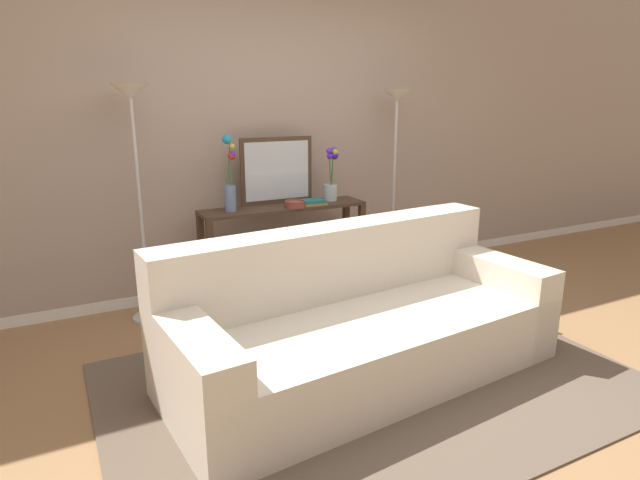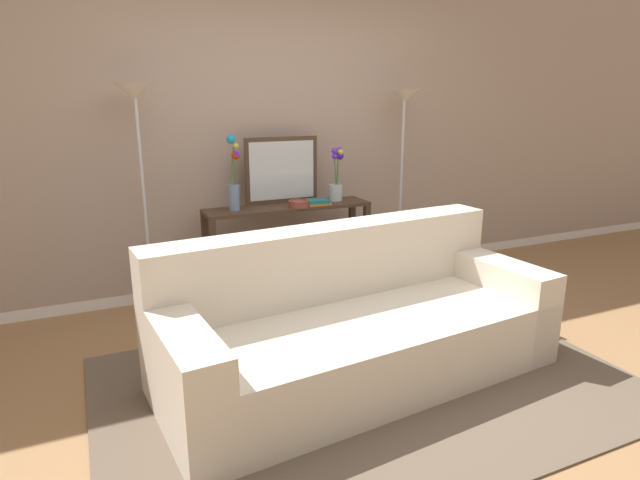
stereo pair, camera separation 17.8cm
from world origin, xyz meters
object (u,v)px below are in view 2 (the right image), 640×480
book_row_under_console (244,296)px  floor_lamp_left (139,137)px  fruit_bowl (299,204)px  book_stack (317,202)px  floor_lamp_right (403,132)px  wall_mirror (282,170)px  console_table (289,234)px  couch (355,327)px  vase_tall_flowers (234,180)px  vase_short_flowers (336,180)px

book_row_under_console → floor_lamp_left: bearing=177.3°
fruit_bowl → book_stack: size_ratio=0.81×
fruit_bowl → book_row_under_console: (-0.46, 0.09, -0.76)m
floor_lamp_right → floor_lamp_left: bearing=180.0°
wall_mirror → fruit_bowl: size_ratio=3.83×
console_table → floor_lamp_right: size_ratio=0.81×
couch → wall_mirror: wall_mirror is taller
vase_tall_flowers → fruit_bowl: (0.51, -0.10, -0.21)m
floor_lamp_left → book_stack: size_ratio=8.56×
floor_lamp_right → vase_tall_flowers: 1.60m
book_stack → wall_mirror: bearing=141.0°
vase_short_flowers → floor_lamp_left: bearing=180.0°
wall_mirror → vase_tall_flowers: 0.46m
vase_short_flowers → fruit_bowl: size_ratio=2.75×
couch → wall_mirror: (0.12, 1.54, 0.76)m
book_stack → book_row_under_console: size_ratio=0.58×
vase_tall_flowers → couch: bearing=-76.9°
fruit_bowl → vase_short_flowers: bearing=17.3°
wall_mirror → book_stack: (0.24, -0.19, -0.25)m
floor_lamp_left → console_table: bearing=-1.8°
wall_mirror → book_row_under_console: (-0.40, -0.13, -1.01)m
couch → book_stack: couch is taller
wall_mirror → book_stack: 0.40m
fruit_bowl → console_table: bearing=122.7°
vase_tall_flowers → fruit_bowl: vase_tall_flowers is taller
vase_tall_flowers → book_stack: size_ratio=2.88×
console_table → vase_tall_flowers: 0.66m
couch → book_row_under_console: bearing=101.5°
console_table → floor_lamp_left: floor_lamp_left is taller
couch → vase_short_flowers: (0.58, 1.44, 0.66)m
console_table → vase_tall_flowers: size_ratio=2.36×
book_row_under_console → floor_lamp_right: bearing=1.3°
wall_mirror → vase_tall_flowers: bearing=-165.0°
floor_lamp_right → wall_mirror: 1.16m
floor_lamp_right → vase_tall_flowers: size_ratio=2.92×
console_table → vase_tall_flowers: bearing=178.8°
floor_lamp_right → vase_tall_flowers: bearing=-179.1°
floor_lamp_right → fruit_bowl: bearing=-173.2°
console_table → floor_lamp_left: 1.40m
console_table → fruit_bowl: size_ratio=8.39×
console_table → floor_lamp_left: size_ratio=0.80×
floor_lamp_left → book_stack: bearing=-4.1°
floor_lamp_right → book_stack: 1.04m
vase_tall_flowers → vase_short_flowers: 0.91m
floor_lamp_left → wall_mirror: (1.13, 0.09, -0.31)m
console_table → floor_lamp_right: 1.38m
console_table → book_stack: book_stack is taller
couch → floor_lamp_right: floor_lamp_right is taller
vase_tall_flowers → vase_short_flowers: size_ratio=1.29×
vase_tall_flowers → vase_short_flowers: vase_tall_flowers is taller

